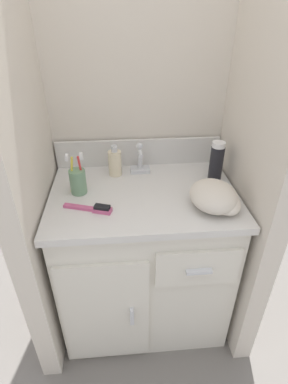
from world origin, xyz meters
name	(u,v)px	position (x,y,z in m)	size (l,w,h in m)	color
ground_plane	(144,308)	(0.00, 0.00, 0.00)	(6.00, 6.00, 0.00)	slate
wall_back	(137,89)	(0.00, 0.32, 1.10)	(0.96, 0.08, 2.20)	beige
wall_left	(17,114)	(-0.44, 0.00, 1.10)	(0.08, 0.63, 2.20)	beige
wall_right	(262,108)	(0.44, 0.00, 1.10)	(0.08, 0.63, 2.20)	beige
vanity	(143,256)	(0.00, 0.00, 0.40)	(0.78, 0.56, 0.76)	silver
backsplash	(139,152)	(0.00, 0.26, 0.82)	(0.78, 0.02, 0.13)	silver
sink_faucet	(140,162)	(0.00, 0.19, 0.80)	(0.09, 0.09, 0.14)	silver
toothbrush_cup	(78,181)	(-0.27, 0.03, 0.81)	(0.07, 0.07, 0.18)	gray
soap_dispenser	(115,162)	(-0.11, 0.17, 0.82)	(0.06, 0.06, 0.15)	beige
shaving_cream_can	(216,161)	(0.33, 0.09, 0.84)	(0.06, 0.06, 0.17)	black
hairbrush	(94,208)	(-0.20, -0.11, 0.77)	(0.19, 0.09, 0.03)	#C1517F
hand_towel	(216,197)	(0.27, -0.13, 0.80)	(0.19, 0.22, 0.09)	beige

